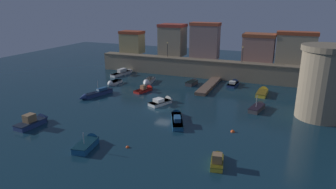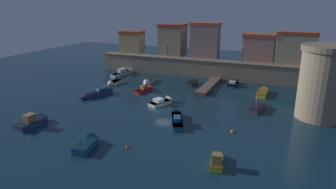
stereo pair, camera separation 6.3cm
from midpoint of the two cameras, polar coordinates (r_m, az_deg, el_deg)
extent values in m
plane|color=#112D3D|center=(49.57, -0.87, -2.63)|extent=(130.84, 130.84, 0.00)
cube|color=gray|center=(70.06, 6.66, 4.86)|extent=(51.77, 2.64, 3.91)
cube|color=#73644F|center=(69.65, 6.72, 6.53)|extent=(51.77, 2.94, 0.24)
cube|color=tan|center=(79.90, -6.78, 9.62)|extent=(5.64, 3.78, 4.99)
cube|color=#9A3C24|center=(79.57, -6.86, 11.65)|extent=(5.86, 3.93, 0.70)
cube|color=gray|center=(75.63, 0.90, 10.08)|extent=(5.90, 5.08, 7.00)
cube|color=#A3382C|center=(75.24, 0.91, 12.99)|extent=(6.14, 5.29, 0.70)
cube|color=gray|center=(71.99, 7.05, 9.84)|extent=(6.59, 3.18, 7.63)
cube|color=#B44B31|center=(71.58, 7.17, 13.15)|extent=(6.85, 3.31, 0.70)
cube|color=#A77668|center=(70.78, 16.89, 8.24)|extent=(6.71, 4.97, 5.49)
cube|color=#9A4B2C|center=(70.40, 17.11, 10.72)|extent=(6.98, 5.16, 0.70)
cube|color=tan|center=(69.44, 23.14, 7.76)|extent=(7.85, 3.03, 6.27)
cube|color=#A34225|center=(69.03, 23.48, 10.61)|extent=(8.17, 3.15, 0.70)
cylinder|color=gray|center=(49.64, 27.52, 1.55)|extent=(7.00, 7.00, 10.16)
cylinder|color=#776852|center=(48.63, 28.42, 7.77)|extent=(7.55, 7.55, 0.80)
cube|color=brown|center=(62.18, 7.82, 1.66)|extent=(2.06, 13.04, 0.62)
cylinder|color=#45342A|center=(66.56, 9.68, 2.65)|extent=(0.20, 0.20, 0.70)
cylinder|color=#45342A|center=(63.49, 9.01, 1.97)|extent=(0.20, 0.20, 0.70)
cylinder|color=#45342A|center=(60.43, 8.27, 1.22)|extent=(0.20, 0.20, 0.70)
cylinder|color=#45342A|center=(57.40, 7.45, 0.39)|extent=(0.20, 0.20, 0.70)
cylinder|color=black|center=(72.22, -0.05, 8.41)|extent=(0.12, 0.12, 3.19)
sphere|color=#F9D172|center=(71.97, -0.05, 9.78)|extent=(0.32, 0.32, 0.32)
cylinder|color=black|center=(67.54, 14.02, 7.26)|extent=(0.12, 0.12, 3.14)
sphere|color=#F9D172|center=(67.28, 14.13, 8.70)|extent=(0.32, 0.32, 0.32)
cube|color=gold|center=(33.48, 9.32, -12.67)|extent=(1.87, 3.40, 0.57)
cone|color=gold|center=(35.24, 9.46, -11.06)|extent=(1.36, 1.12, 1.21)
cube|color=#656016|center=(33.36, 9.34, -12.31)|extent=(1.91, 3.47, 0.08)
cube|color=olive|center=(32.78, 9.35, -11.84)|extent=(1.20, 1.23, 0.95)
cube|color=#99B7C6|center=(33.22, 9.40, -11.33)|extent=(0.91, 0.24, 0.57)
cube|color=navy|center=(46.62, -24.66, -5.10)|extent=(2.13, 4.27, 0.76)
cone|color=navy|center=(48.15, -22.30, -4.11)|extent=(1.84, 1.28, 1.77)
cube|color=black|center=(46.50, -24.71, -4.72)|extent=(2.17, 4.35, 0.08)
cube|color=olive|center=(46.29, -24.82, -4.06)|extent=(1.30, 1.50, 1.07)
cube|color=#99B7C6|center=(46.68, -24.16, -3.73)|extent=(1.09, 0.13, 0.64)
cube|color=#195689|center=(37.62, -15.35, -9.35)|extent=(2.34, 3.93, 0.81)
cone|color=#195689|center=(39.45, -13.80, -7.93)|extent=(1.80, 1.30, 1.65)
cube|color=#0E3345|center=(37.46, -15.40, -8.85)|extent=(2.39, 4.01, 0.08)
cylinder|color=#B2B2B7|center=(36.88, -15.73, -8.00)|extent=(0.08, 0.08, 1.44)
cube|color=navy|center=(57.86, -13.05, 0.23)|extent=(2.90, 6.09, 0.72)
cone|color=navy|center=(55.82, -15.98, -0.62)|extent=(1.53, 1.68, 1.18)
cube|color=#121C33|center=(57.77, -13.08, 0.54)|extent=(2.96, 6.22, 0.08)
cube|color=navy|center=(58.22, -12.41, 1.01)|extent=(1.32, 2.15, 0.51)
cube|color=#99B7C6|center=(57.62, -13.18, 0.82)|extent=(0.69, 0.26, 0.31)
cylinder|color=#B2B2B7|center=(57.47, -13.16, 1.55)|extent=(0.08, 0.08, 2.05)
cube|color=silver|center=(51.31, -1.51, -1.60)|extent=(3.22, 4.37, 0.56)
cone|color=silver|center=(52.94, 0.50, -0.99)|extent=(1.99, 1.70, 1.68)
cube|color=#4A5354|center=(51.23, -1.51, -1.34)|extent=(3.28, 4.46, 0.08)
cube|color=silver|center=(50.93, -1.77, -1.07)|extent=(1.90, 1.90, 0.57)
cube|color=navy|center=(64.05, 12.25, 1.85)|extent=(1.87, 4.09, 0.55)
cone|color=navy|center=(66.41, 12.79, 2.36)|extent=(1.61, 1.21, 1.54)
cube|color=#131A3A|center=(63.99, 12.27, 2.05)|extent=(1.91, 4.17, 0.08)
cube|color=silver|center=(63.51, 12.19, 2.24)|extent=(1.26, 1.10, 0.55)
cube|color=#99B7C6|center=(63.98, 12.30, 2.37)|extent=(1.08, 0.13, 0.33)
cube|color=#195689|center=(43.58, 1.76, -5.07)|extent=(3.75, 6.07, 0.62)
cone|color=#195689|center=(46.96, 1.54, -3.38)|extent=(1.84, 1.84, 1.40)
cube|color=#0F3249|center=(43.48, 1.77, -4.75)|extent=(3.82, 6.19, 0.08)
cube|color=navy|center=(42.79, 1.81, -4.62)|extent=(1.58, 2.00, 0.60)
cube|color=#99B7C6|center=(43.60, 1.75, -4.15)|extent=(0.81, 0.40, 0.36)
cube|color=#333338|center=(50.42, 16.53, -2.56)|extent=(2.30, 4.18, 0.76)
cone|color=#333338|center=(52.67, 17.39, -1.79)|extent=(1.63, 1.38, 1.44)
cube|color=black|center=(50.31, 16.56, -2.20)|extent=(2.34, 4.26, 0.08)
cylinder|color=#B2B2B7|center=(49.63, 16.52, -1.18)|extent=(0.08, 0.08, 2.02)
cube|color=white|center=(65.71, -3.52, 2.68)|extent=(2.26, 4.38, 0.70)
cone|color=white|center=(63.29, -4.20, 2.09)|extent=(1.70, 1.40, 1.53)
cube|color=#575174|center=(65.63, -3.53, 2.94)|extent=(2.30, 4.46, 0.08)
cube|color=#333338|center=(63.44, 4.54, 2.17)|extent=(1.92, 3.38, 0.81)
cone|color=#333338|center=(65.19, 5.31, 2.56)|extent=(1.52, 1.08, 1.41)
cube|color=black|center=(63.35, 4.55, 2.49)|extent=(1.96, 3.45, 0.08)
cube|color=silver|center=(65.25, -10.00, 2.31)|extent=(1.70, 3.37, 0.63)
cone|color=silver|center=(63.63, -11.05, 1.86)|extent=(1.52, 0.99, 1.49)
cube|color=slate|center=(65.18, -10.01, 2.54)|extent=(1.74, 3.43, 0.08)
cube|color=gold|center=(59.05, 17.48, 0.22)|extent=(1.90, 4.48, 0.73)
cone|color=gold|center=(61.70, 17.85, 0.90)|extent=(1.67, 1.31, 1.62)
cube|color=brown|center=(58.96, 17.50, 0.52)|extent=(1.94, 4.57, 0.08)
cube|color=white|center=(72.84, -8.85, 3.93)|extent=(2.56, 6.16, 0.65)
cone|color=white|center=(75.50, -6.99, 4.48)|extent=(1.61, 1.64, 1.37)
cube|color=gray|center=(72.78, -8.86, 4.15)|extent=(2.61, 6.28, 0.08)
cube|color=silver|center=(72.90, -8.71, 4.55)|extent=(1.44, 2.42, 0.85)
cube|color=#99B7C6|center=(73.71, -8.13, 4.75)|extent=(0.92, 0.24, 0.51)
cube|color=red|center=(58.78, -4.73, 0.78)|extent=(2.46, 4.14, 0.50)
cone|color=red|center=(60.53, -3.19, 1.31)|extent=(1.66, 1.42, 1.43)
cube|color=#54110C|center=(58.72, -4.74, 0.98)|extent=(2.51, 4.23, 0.08)
cube|color=olive|center=(58.68, -4.68, 1.41)|extent=(1.11, 1.13, 0.78)
cube|color=#99B7C6|center=(59.00, -4.38, 1.55)|extent=(0.80, 0.27, 0.47)
sphere|color=#EA4C19|center=(41.75, 12.21, -6.98)|extent=(0.57, 0.57, 0.57)
sphere|color=#EA4C19|center=(37.10, -7.68, -9.94)|extent=(0.44, 0.44, 0.44)
camera|label=1|loc=(0.03, -89.96, 0.01)|focal=32.08mm
camera|label=2|loc=(0.03, 90.04, -0.01)|focal=32.08mm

